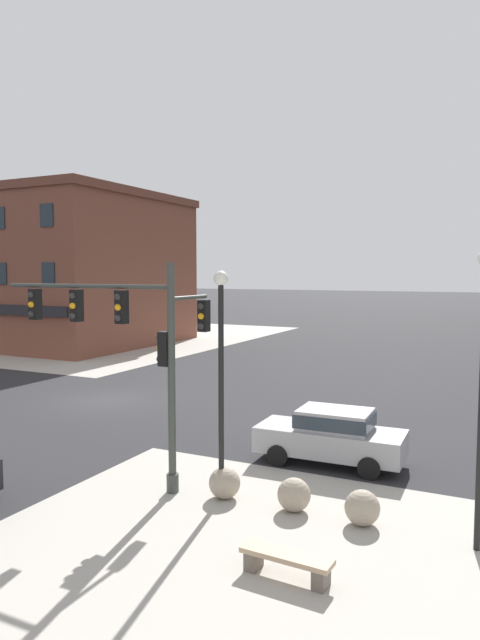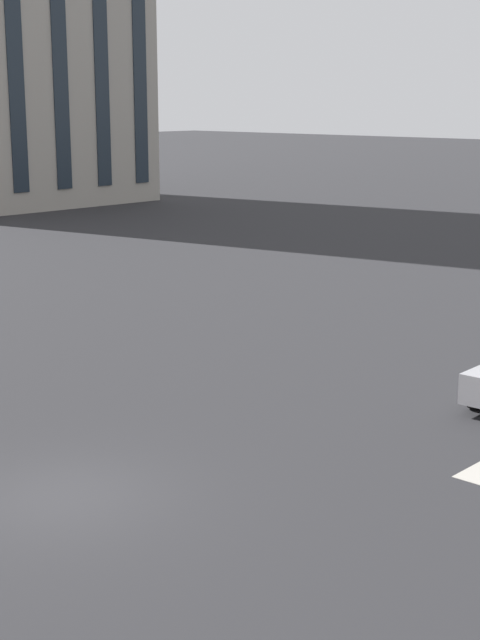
{
  "view_description": "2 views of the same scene",
  "coord_description": "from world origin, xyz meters",
  "px_view_note": "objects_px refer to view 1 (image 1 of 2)",
  "views": [
    {
      "loc": [
        16.69,
        -20.29,
        5.78
      ],
      "look_at": [
        5.32,
        2.91,
        3.63
      ],
      "focal_mm": 32.13,
      "sensor_mm": 36.0,
      "label": 1
    },
    {
      "loc": [
        -10.38,
        -14.34,
        7.52
      ],
      "look_at": [
        5.74,
        0.67,
        2.45
      ],
      "focal_mm": 53.83,
      "sensor_mm": 36.0,
      "label": 2
    }
  ],
  "objects_px": {
    "car_main_northbound_near": "(332,434)",
    "bollard_sphere_curb_c": "(362,508)",
    "bench_near_signal": "(286,562)",
    "bollard_sphere_curb_b": "(294,495)",
    "street_lamp_corner_near": "(221,359)",
    "traffic_signal_main": "(135,340)",
    "bollard_sphere_curb_a": "(225,483)"
  },
  "relations": [
    {
      "from": "bollard_sphere_curb_a",
      "to": "bollard_sphere_curb_c",
      "type": "distance_m",
      "value": 3.56
    },
    {
      "from": "car_main_northbound_near",
      "to": "bollard_sphere_curb_b",
      "type": "bearing_deg",
      "value": -86.84
    },
    {
      "from": "bench_near_signal",
      "to": "bollard_sphere_curb_b",
      "type": "bearing_deg",
      "value": 108.09
    },
    {
      "from": "bollard_sphere_curb_b",
      "to": "bench_near_signal",
      "type": "bearing_deg",
      "value": -71.91
    },
    {
      "from": "bollard_sphere_curb_b",
      "to": "car_main_northbound_near",
      "type": "height_order",
      "value": "car_main_northbound_near"
    },
    {
      "from": "traffic_signal_main",
      "to": "bollard_sphere_curb_c",
      "type": "relative_size",
      "value": 7.45
    },
    {
      "from": "traffic_signal_main",
      "to": "bollard_sphere_curb_c",
      "type": "bearing_deg",
      "value": 0.64
    },
    {
      "from": "bollard_sphere_curb_c",
      "to": "bollard_sphere_curb_a",
      "type": "bearing_deg",
      "value": -179.9
    },
    {
      "from": "traffic_signal_main",
      "to": "car_main_northbound_near",
      "type": "distance_m",
      "value": 6.57
    },
    {
      "from": "bollard_sphere_curb_b",
      "to": "bollard_sphere_curb_c",
      "type": "height_order",
      "value": "same"
    },
    {
      "from": "bollard_sphere_curb_a",
      "to": "car_main_northbound_near",
      "type": "bearing_deg",
      "value": 66.14
    },
    {
      "from": "bollard_sphere_curb_a",
      "to": "bench_near_signal",
      "type": "bearing_deg",
      "value": -45.59
    },
    {
      "from": "bollard_sphere_curb_a",
      "to": "bollard_sphere_curb_c",
      "type": "bearing_deg",
      "value": 0.1
    },
    {
      "from": "traffic_signal_main",
      "to": "bollard_sphere_curb_b",
      "type": "xyz_separation_m",
      "value": [
        4.58,
        0.11,
        -3.55
      ]
    },
    {
      "from": "traffic_signal_main",
      "to": "bench_near_signal",
      "type": "xyz_separation_m",
      "value": [
        5.54,
        -2.83,
        -3.63
      ]
    },
    {
      "from": "car_main_northbound_near",
      "to": "bollard_sphere_curb_a",
      "type": "bearing_deg",
      "value": -113.86
    },
    {
      "from": "traffic_signal_main",
      "to": "car_main_northbound_near",
      "type": "relative_size",
      "value": 1.36
    },
    {
      "from": "street_lamp_corner_near",
      "to": "bollard_sphere_curb_b",
      "type": "bearing_deg",
      "value": 2.88
    },
    {
      "from": "bollard_sphere_curb_b",
      "to": "car_main_northbound_near",
      "type": "bearing_deg",
      "value": 93.16
    },
    {
      "from": "bollard_sphere_curb_a",
      "to": "bollard_sphere_curb_c",
      "type": "height_order",
      "value": "same"
    },
    {
      "from": "bollard_sphere_curb_b",
      "to": "bench_near_signal",
      "type": "height_order",
      "value": "bollard_sphere_curb_b"
    },
    {
      "from": "bench_near_signal",
      "to": "street_lamp_corner_near",
      "type": "xyz_separation_m",
      "value": [
        -2.9,
        2.84,
        3.29
      ]
    },
    {
      "from": "bollard_sphere_curb_a",
      "to": "bench_near_signal",
      "type": "relative_size",
      "value": 0.44
    },
    {
      "from": "traffic_signal_main",
      "to": "bollard_sphere_curb_c",
      "type": "xyz_separation_m",
      "value": [
        6.26,
        0.07,
        -3.55
      ]
    },
    {
      "from": "bollard_sphere_curb_b",
      "to": "street_lamp_corner_near",
      "type": "height_order",
      "value": "street_lamp_corner_near"
    },
    {
      "from": "car_main_northbound_near",
      "to": "bench_near_signal",
      "type": "bearing_deg",
      "value": -80.08
    },
    {
      "from": "street_lamp_corner_near",
      "to": "car_main_northbound_near",
      "type": "relative_size",
      "value": 1.31
    },
    {
      "from": "car_main_northbound_near",
      "to": "bollard_sphere_curb_c",
      "type": "bearing_deg",
      "value": -63.42
    },
    {
      "from": "bollard_sphere_curb_c",
      "to": "car_main_northbound_near",
      "type": "height_order",
      "value": "car_main_northbound_near"
    },
    {
      "from": "traffic_signal_main",
      "to": "bollard_sphere_curb_c",
      "type": "height_order",
      "value": "traffic_signal_main"
    },
    {
      "from": "bollard_sphere_curb_b",
      "to": "street_lamp_corner_near",
      "type": "bearing_deg",
      "value": -177.12
    },
    {
      "from": "traffic_signal_main",
      "to": "bollard_sphere_curb_b",
      "type": "distance_m",
      "value": 5.8
    }
  ]
}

